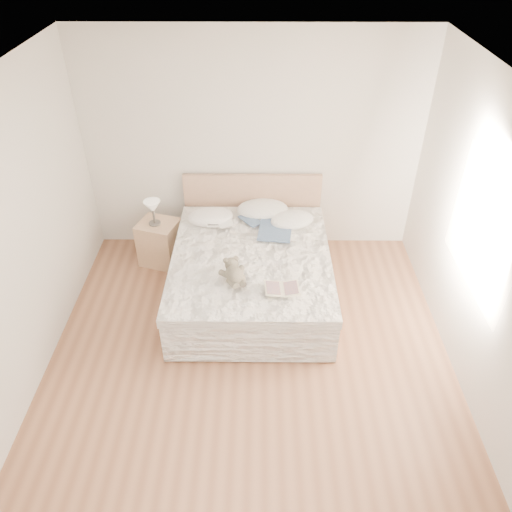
# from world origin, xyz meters

# --- Properties ---
(floor) EXTENTS (4.00, 4.50, 0.00)m
(floor) POSITION_xyz_m (0.00, 0.00, 0.00)
(floor) COLOR brown
(floor) RESTS_ON ground
(ceiling) EXTENTS (4.00, 4.50, 0.00)m
(ceiling) POSITION_xyz_m (0.00, 0.00, 2.70)
(ceiling) COLOR silver
(ceiling) RESTS_ON ground
(wall_back) EXTENTS (4.00, 0.02, 2.70)m
(wall_back) POSITION_xyz_m (0.00, 2.25, 1.35)
(wall_back) COLOR silver
(wall_back) RESTS_ON ground
(wall_left) EXTENTS (0.02, 4.50, 2.70)m
(wall_left) POSITION_xyz_m (-2.00, 0.00, 1.35)
(wall_left) COLOR silver
(wall_left) RESTS_ON ground
(wall_right) EXTENTS (0.02, 4.50, 2.70)m
(wall_right) POSITION_xyz_m (2.00, 0.00, 1.35)
(wall_right) COLOR silver
(wall_right) RESTS_ON ground
(window) EXTENTS (0.02, 1.30, 1.10)m
(window) POSITION_xyz_m (1.99, 0.30, 1.45)
(window) COLOR white
(window) RESTS_ON wall_right
(bed) EXTENTS (1.72, 2.14, 1.00)m
(bed) POSITION_xyz_m (0.00, 1.19, 0.31)
(bed) COLOR tan
(bed) RESTS_ON floor
(nightstand) EXTENTS (0.55, 0.52, 0.56)m
(nightstand) POSITION_xyz_m (-1.14, 1.78, 0.28)
(nightstand) COLOR tan
(nightstand) RESTS_ON floor
(table_lamp) EXTENTS (0.26, 0.26, 0.31)m
(table_lamp) POSITION_xyz_m (-1.16, 1.77, 0.78)
(table_lamp) COLOR #49443E
(table_lamp) RESTS_ON nightstand
(pillow_left) EXTENTS (0.60, 0.48, 0.16)m
(pillow_left) POSITION_xyz_m (-0.50, 1.81, 0.64)
(pillow_left) COLOR white
(pillow_left) RESTS_ON bed
(pillow_middle) EXTENTS (0.65, 0.48, 0.19)m
(pillow_middle) POSITION_xyz_m (0.13, 1.98, 0.64)
(pillow_middle) COLOR white
(pillow_middle) RESTS_ON bed
(pillow_right) EXTENTS (0.62, 0.52, 0.16)m
(pillow_right) POSITION_xyz_m (0.47, 1.74, 0.64)
(pillow_right) COLOR white
(pillow_right) RESTS_ON bed
(blouse) EXTENTS (0.66, 0.69, 0.02)m
(blouse) POSITION_xyz_m (0.27, 1.58, 0.63)
(blouse) COLOR #314769
(blouse) RESTS_ON bed
(photo_book) EXTENTS (0.38, 0.31, 0.03)m
(photo_book) POSITION_xyz_m (-0.39, 1.70, 0.63)
(photo_book) COLOR white
(photo_book) RESTS_ON bed
(childrens_book) EXTENTS (0.37, 0.26, 0.02)m
(childrens_book) POSITION_xyz_m (0.31, 0.49, 0.63)
(childrens_book) COLOR #F1E8C2
(childrens_book) RESTS_ON bed
(teddy_bear) EXTENTS (0.33, 0.39, 0.18)m
(teddy_bear) POSITION_xyz_m (-0.16, 0.61, 0.65)
(teddy_bear) COLOR #696251
(teddy_bear) RESTS_ON bed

